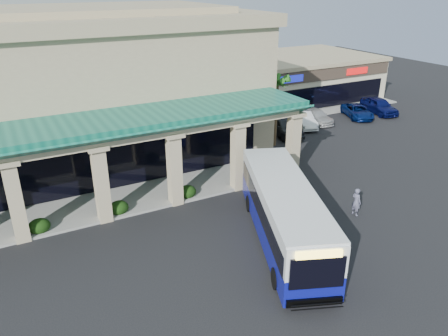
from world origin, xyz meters
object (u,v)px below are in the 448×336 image
car_red (316,116)px  car_extra (379,106)px  car_silver (283,126)px  pedestrian (356,202)px  transit_bus (284,214)px  car_white (303,119)px  car_gray (357,111)px

car_red → car_extra: car_extra is taller
car_silver → pedestrian: bearing=-103.4°
transit_bus → car_white: (13.44, 15.53, -0.92)m
car_white → car_gray: size_ratio=0.94×
car_silver → car_red: bearing=22.9°
transit_bus → car_red: (15.48, 16.06, -1.01)m
transit_bus → car_silver: 17.69m
car_silver → car_extra: bearing=9.7°
car_gray → car_extra: car_extra is taller
pedestrian → car_gray: bearing=-46.4°
car_red → car_white: bearing=-160.7°
transit_bus → car_silver: transit_bus is taller
pedestrian → car_red: bearing=-34.3°
car_red → car_extra: (7.88, -0.63, 0.20)m
car_gray → car_silver: bearing=-152.6°
pedestrian → car_gray: pedestrian is taller
car_white → car_gray: (6.82, -0.17, -0.07)m
car_silver → car_red: size_ratio=1.14×
car_gray → transit_bus: bearing=-121.0°
car_silver → car_extra: 13.14m
pedestrian → car_silver: size_ratio=0.35×
car_white → car_red: (2.04, 0.53, -0.09)m
pedestrian → car_extra: pedestrian is taller
car_extra → pedestrian: bearing=-128.6°
car_extra → car_silver: bearing=-164.5°
car_silver → car_red: 5.48m
pedestrian → car_white: 17.21m
car_white → car_red: bearing=32.3°
car_red → car_silver: bearing=-157.4°
pedestrian → car_red: (9.95, 15.81, -0.23)m
pedestrian → car_silver: pedestrian is taller
car_silver → car_gray: (9.99, 0.98, -0.20)m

